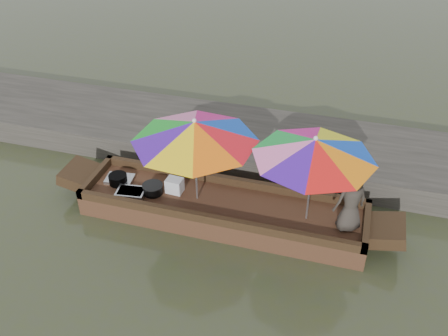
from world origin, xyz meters
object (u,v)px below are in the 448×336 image
(cooking_pot, at_px, (118,179))
(umbrella_stern, at_px, (311,180))
(supply_bag, at_px, (175,185))
(boat_hull, at_px, (222,211))
(charcoal_grill, at_px, (153,189))
(umbrella_bow, at_px, (196,161))
(tray_scallop, at_px, (120,179))
(tray_crayfish, at_px, (131,193))
(vendor, at_px, (351,201))

(cooking_pot, xyz_separation_m, umbrella_stern, (3.37, -0.02, 0.69))
(supply_bag, bearing_deg, cooking_pot, -177.05)
(boat_hull, relative_size, charcoal_grill, 14.25)
(umbrella_bow, distance_m, umbrella_stern, 1.88)
(tray_scallop, distance_m, charcoal_grill, 0.75)
(tray_crayfish, distance_m, umbrella_stern, 3.11)
(umbrella_stern, bearing_deg, tray_crayfish, -175.54)
(boat_hull, distance_m, umbrella_stern, 1.72)
(boat_hull, distance_m, umbrella_bow, 1.05)
(tray_scallop, xyz_separation_m, umbrella_bow, (1.51, -0.10, 0.74))
(boat_hull, xyz_separation_m, vendor, (2.08, -0.05, 0.72))
(cooking_pot, height_order, umbrella_bow, umbrella_bow)
(cooking_pot, distance_m, vendor, 4.05)
(cooking_pot, xyz_separation_m, tray_crayfish, (0.36, -0.25, -0.04))
(boat_hull, height_order, tray_crayfish, tray_crayfish)
(tray_scallop, bearing_deg, supply_bag, -1.47)
(vendor, height_order, umbrella_bow, umbrella_bow)
(vendor, bearing_deg, boat_hull, -33.84)
(tray_scallop, height_order, vendor, vendor)
(tray_scallop, bearing_deg, charcoal_grill, -13.91)
(cooking_pot, xyz_separation_m, tray_scallop, (-0.02, 0.08, -0.06))
(tray_crayfish, relative_size, vendor, 0.45)
(supply_bag, height_order, umbrella_bow, umbrella_bow)
(vendor, bearing_deg, umbrella_stern, -36.76)
(tray_crayfish, xyz_separation_m, vendor, (3.66, 0.19, 0.50))
(tray_crayfish, height_order, vendor, vendor)
(boat_hull, bearing_deg, tray_scallop, 177.13)
(tray_scallop, bearing_deg, boat_hull, -2.87)
(charcoal_grill, height_order, supply_bag, supply_bag)
(cooking_pot, distance_m, umbrella_bow, 1.65)
(umbrella_bow, bearing_deg, boat_hull, 0.00)
(supply_bag, bearing_deg, tray_crayfish, -156.30)
(cooking_pot, distance_m, tray_scallop, 0.10)
(vendor, relative_size, umbrella_bow, 0.53)
(boat_hull, height_order, charcoal_grill, charcoal_grill)
(tray_crayfish, bearing_deg, supply_bag, 23.70)
(vendor, distance_m, umbrella_bow, 2.54)
(tray_scallop, relative_size, vendor, 0.45)
(cooking_pot, distance_m, umbrella_stern, 3.44)
(vendor, xyz_separation_m, umbrella_stern, (-0.65, 0.05, 0.23))
(boat_hull, bearing_deg, vendor, -1.33)
(boat_hull, height_order, umbrella_stern, umbrella_stern)
(vendor, height_order, umbrella_stern, umbrella_stern)
(vendor, bearing_deg, tray_crayfish, -29.59)
(supply_bag, xyz_separation_m, umbrella_bow, (0.44, -0.07, 0.65))
(charcoal_grill, relative_size, umbrella_stern, 0.18)
(charcoal_grill, bearing_deg, tray_crayfish, -156.21)
(tray_scallop, height_order, umbrella_bow, umbrella_bow)
(charcoal_grill, relative_size, umbrella_bow, 0.17)
(tray_crayfish, height_order, charcoal_grill, charcoal_grill)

